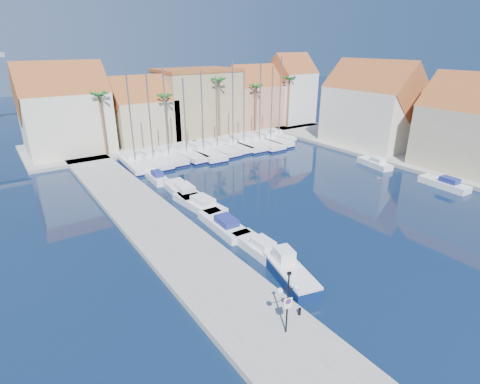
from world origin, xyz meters
The scene contains 37 objects.
ground centered at (0.00, 0.00, 0.00)m, with size 260.00×260.00×0.00m, color black.
quay_west centered at (-9.00, 13.50, 0.25)m, with size 6.00×77.00×0.50m, color gray.
shore_north centered at (10.00, 48.00, 0.25)m, with size 54.00×16.00×0.50m, color gray.
shore_east centered at (32.00, 15.00, 0.25)m, with size 12.00×60.00×0.50m, color gray.
lamp_post centered at (-8.29, -1.82, 3.23)m, with size 1.38×0.64×4.16m.
bollard centered at (-6.60, -1.15, 0.74)m, with size 0.19×0.19×0.47m, color black.
fishing_boat centered at (-4.10, 2.61, 0.67)m, with size 3.22×6.02×2.01m.
motorboat_west_0 centered at (-3.61, 6.92, 0.51)m, with size 1.86×5.74×1.40m.
motorboat_west_1 centered at (-3.84, 12.16, 0.51)m, with size 2.33×6.63×1.40m.
motorboat_west_2 centered at (-3.35, 17.71, 0.51)m, with size 2.90×7.36×1.40m.
motorboat_west_3 centered at (-3.17, 22.08, 0.51)m, with size 2.84×7.43×1.40m.
motorboat_west_4 centered at (-3.83, 28.23, 0.51)m, with size 1.86×5.11×1.40m.
motorboat_east_0 centered at (23.99, 6.29, 0.51)m, with size 2.19×5.92×1.40m.
motorboat_east_1 centered at (23.99, 16.30, 0.51)m, with size 2.63×5.61×1.40m.
sailboat_0 centered at (-3.98, 35.89, 0.59)m, with size 3.42×10.82×13.99m.
sailboat_1 centered at (-1.38, 35.72, 0.59)m, with size 2.82×10.13×12.75m.
sailboat_2 centered at (1.18, 36.04, 0.61)m, with size 2.62×9.70×14.01m.
sailboat_3 centered at (3.95, 35.83, 0.57)m, with size 3.45×10.35×11.69m.
sailboat_4 centered at (6.65, 35.32, 0.57)m, with size 3.51×11.50×12.68m.
sailboat_5 centered at (9.48, 35.98, 0.57)m, with size 3.44×10.71×11.71m.
sailboat_6 centered at (12.44, 35.82, 0.61)m, with size 2.95×9.63×13.83m.
sailboat_7 centered at (14.61, 35.89, 0.57)m, with size 2.88×10.68×12.16m.
sailboat_8 centered at (17.55, 35.56, 0.57)m, with size 3.20×11.89×13.27m.
sailboat_9 centered at (20.21, 35.74, 0.58)m, with size 3.28×11.06×12.84m.
sailboat_10 centered at (23.21, 37.01, 0.65)m, with size 2.82×8.68×14.25m.
building_0 centered at (-10.00, 47.00, 6.52)m, with size 12.30×9.00×13.50m.
building_1 centered at (2.00, 47.00, 5.30)m, with size 10.30×8.00×11.00m.
building_2 centered at (13.00, 48.00, 6.26)m, with size 14.20×10.20×11.50m.
building_3 centered at (25.00, 47.00, 5.86)m, with size 10.30×8.00×12.00m.
building_4 centered at (34.00, 46.00, 6.97)m, with size 8.30×8.00×14.00m.
building_5 centered at (32.00, 8.00, 5.96)m, with size 9.00×12.30×12.50m.
building_6 centered at (32.00, 24.00, 6.52)m, with size 9.00×14.30×13.50m.
palm_0 centered at (-6.00, 42.00, 9.08)m, with size 2.60×2.60×10.15m.
palm_1 centered at (4.00, 42.00, 8.14)m, with size 2.60×2.60×9.15m.
palm_2 centered at (14.00, 42.00, 10.02)m, with size 2.60×2.60×11.15m.
palm_3 centered at (22.00, 42.00, 8.61)m, with size 2.60×2.60×9.65m.
palm_4 centered at (30.00, 42.00, 9.55)m, with size 2.60×2.60×10.65m.
Camera 1 is at (-20.32, -14.61, 16.32)m, focal length 28.00 mm.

